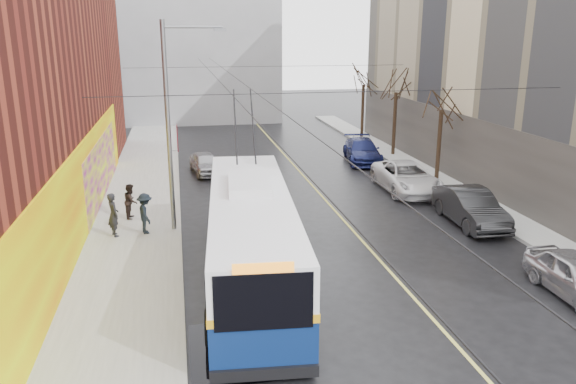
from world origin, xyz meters
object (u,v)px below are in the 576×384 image
Objects in this scene: streetlight_pole at (172,123)px; parked_car_d at (362,151)px; tree_near at (443,96)px; pedestrian_c at (145,213)px; pedestrian_a at (113,215)px; parked_car_b at (470,207)px; parked_car_c at (406,177)px; trolleybus at (251,235)px; tree_mid at (397,81)px; following_car at (205,163)px; tree_far at (364,75)px; pedestrian_b at (131,201)px.

parked_car_d is (12.40, 11.69, -4.09)m from streetlight_pole.
pedestrian_c is at bearing -159.01° from tree_near.
parked_car_b is at bearing -116.75° from pedestrian_a.
parked_car_c is (12.48, 4.25, -4.06)m from streetlight_pole.
parked_car_c is 1.08× the size of parked_car_d.
trolleybus reaches higher than pedestrian_a.
tree_mid reaches higher than pedestrian_c.
streetlight_pole is 1.72× the size of parked_car_d.
tree_mid is 5.42m from parked_car_d.
streetlight_pole reaches higher than following_car.
parked_car_d is (-2.74, -1.31, -4.49)m from tree_mid.
parked_car_b is at bearing -77.95° from parked_car_d.
streetlight_pole is 6.91m from trolleybus.
streetlight_pole is at bearing -139.35° from tree_mid.
tree_far is 1.69× the size of following_car.
parked_car_c is at bearing -99.58° from tree_far.
parked_car_b is at bearing -95.30° from tree_far.
pedestrian_c is (-13.82, -4.57, 0.24)m from parked_car_c.
parked_car_d is (-0.74, 13.26, -0.06)m from parked_car_b.
tree_near reaches higher than pedestrian_c.
tree_far is 28.73m from trolleybus.
pedestrian_a is at bearing -142.93° from tree_mid.
pedestrian_c is (-3.89, 5.27, -0.66)m from trolleybus.
tree_near is at bearing -84.05° from pedestrian_c.
tree_far is at bearing 87.21° from parked_car_b.
tree_mid is at bearing 34.46° from parked_car_d.
tree_near is 3.40× the size of pedestrian_a.
parked_car_b is at bearing -96.35° from pedestrian_b.
following_car is 9.35m from pedestrian_b.
streetlight_pole reaches higher than pedestrian_b.
tree_mid is 10.18m from parked_car_c.
parked_car_d is at bearing 92.55° from parked_car_c.
pedestrian_b is (0.55, 2.32, -0.13)m from pedestrian_a.
pedestrian_c is (-16.47, -20.32, -4.11)m from tree_far.
tree_mid reaches higher than pedestrian_b.
pedestrian_c is (1.30, 0.11, -0.06)m from pedestrian_a.
trolleybus is 16.04m from following_car.
parked_car_b is (-2.00, -14.57, -4.43)m from tree_mid.
parked_car_d is 10.70m from following_car.
pedestrian_b is (-17.22, -4.11, -4.01)m from tree_near.
trolleybus is 7.39× the size of pedestrian_c.
trolleybus is at bearing -158.65° from pedestrian_c.
tree_far is at bearing 27.21° from following_car.
following_car is at bearing -17.93° from pedestrian_b.
trolleybus is at bearing -65.49° from streetlight_pole.
tree_mid is at bearing 2.53° from following_car.
following_car is 2.20× the size of pedestrian_c.
tree_far is at bearing 80.64° from parked_car_d.
pedestrian_c is at bearing -154.85° from pedestrian_b.
parked_car_b reaches higher than following_car.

